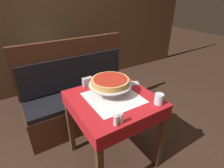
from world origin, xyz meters
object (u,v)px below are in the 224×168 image
at_px(dining_table_rear, 52,62).
at_px(pepper_shaker, 121,119).
at_px(salt_shaker, 116,121).
at_px(pizza_pan_stand, 110,85).
at_px(deep_dish_pizza, 110,81).
at_px(water_glass_near, 159,99).
at_px(napkin_holder, 88,82).
at_px(dining_table_front, 113,107).
at_px(pizza_server, 127,83).
at_px(condiment_caddy, 52,50).
at_px(booth_bench, 81,101).

xyz_separation_m(dining_table_rear, pepper_shaker, (0.01, -1.86, 0.16)).
bearing_deg(dining_table_rear, salt_shaker, -91.13).
bearing_deg(pizza_pan_stand, deep_dish_pizza, 0.00).
bearing_deg(pizza_pan_stand, water_glass_near, -55.37).
height_order(water_glass_near, napkin_holder, water_glass_near).
height_order(pizza_pan_stand, pepper_shaker, pizza_pan_stand).
height_order(water_glass_near, salt_shaker, water_glass_near).
distance_m(dining_table_front, pizza_pan_stand, 0.21).
height_order(dining_table_front, pepper_shaker, pepper_shaker).
distance_m(pizza_server, water_glass_near, 0.43).
xyz_separation_m(pizza_server, pepper_shaker, (-0.40, -0.46, 0.03)).
height_order(salt_shaker, pepper_shaker, pepper_shaker).
height_order(pepper_shaker, condiment_caddy, condiment_caddy).
relative_size(dining_table_rear, napkin_holder, 7.76).
bearing_deg(water_glass_near, pizza_server, 90.72).
height_order(salt_shaker, condiment_caddy, condiment_caddy).
distance_m(dining_table_rear, pepper_shaker, 1.86).
xyz_separation_m(pizza_server, water_glass_near, (0.01, -0.43, 0.04)).
relative_size(booth_bench, salt_shaker, 18.41).
relative_size(booth_bench, deep_dish_pizza, 4.03).
distance_m(booth_bench, condiment_caddy, 0.99).
bearing_deg(dining_table_front, pepper_shaker, -113.52).
bearing_deg(deep_dish_pizza, pepper_shaker, -111.53).
xyz_separation_m(booth_bench, napkin_holder, (-0.06, -0.42, 0.48)).
height_order(dining_table_front, pizza_pan_stand, pizza_pan_stand).
bearing_deg(dining_table_rear, booth_bench, -82.40).
xyz_separation_m(dining_table_front, water_glass_near, (0.27, -0.28, 0.15)).
bearing_deg(pizza_pan_stand, condiment_caddy, 94.80).
height_order(pizza_server, condiment_caddy, condiment_caddy).
distance_m(dining_table_rear, booth_bench, 0.87).
xyz_separation_m(salt_shaker, condiment_caddy, (0.07, 1.91, 0.01)).
bearing_deg(pepper_shaker, pizza_pan_stand, 68.47).
bearing_deg(salt_shaker, deep_dish_pizza, 63.47).
bearing_deg(salt_shaker, napkin_holder, 82.87).
height_order(dining_table_front, deep_dish_pizza, deep_dish_pizza).
relative_size(pizza_pan_stand, pizza_server, 1.55).
distance_m(pizza_pan_stand, deep_dish_pizza, 0.04).
relative_size(booth_bench, pizza_server, 5.44).
height_order(dining_table_front, dining_table_rear, dining_table_rear).
distance_m(dining_table_rear, salt_shaker, 1.86).
distance_m(pizza_pan_stand, pepper_shaker, 0.43).
xyz_separation_m(booth_bench, water_glass_near, (0.31, -1.03, 0.49)).
bearing_deg(pizza_server, deep_dish_pizza, -165.45).
bearing_deg(pizza_pan_stand, pepper_shaker, -111.53).
bearing_deg(pizza_pan_stand, booth_bench, 94.84).
xyz_separation_m(deep_dish_pizza, salt_shaker, (-0.20, -0.40, -0.09)).
distance_m(dining_table_front, pepper_shaker, 0.37).
height_order(deep_dish_pizza, napkin_holder, deep_dish_pizza).
relative_size(deep_dish_pizza, pepper_shaker, 4.40).
bearing_deg(napkin_holder, condiment_caddy, 90.33).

